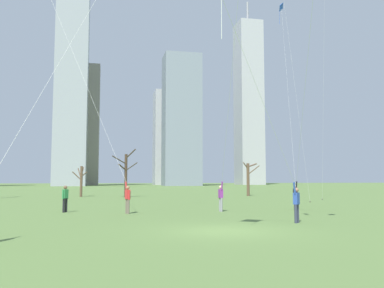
{
  "coord_description": "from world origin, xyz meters",
  "views": [
    {
      "loc": [
        -4.53,
        -15.43,
        2.0
      ],
      "look_at": [
        0.0,
        6.0,
        3.91
      ],
      "focal_mm": 38.05,
      "sensor_mm": 36.0,
      "label": 1
    }
  ],
  "objects_px": {
    "kite_flyer_foreground_right_teal": "(297,175)",
    "kite_flyer_far_back_white": "(283,165)",
    "kite_flyer_midfield_center_purple": "(226,135)",
    "kite_flyer_midfield_right_orange": "(113,160)",
    "bare_tree_far_right_edge": "(81,180)",
    "kite_flyer_foreground_left_pink": "(36,117)",
    "bystander_watching_nearby": "(65,197)",
    "bare_tree_left_of_center": "(248,178)",
    "bare_tree_right_of_center": "(126,173)",
    "distant_kite_drifting_left_blue": "(282,23)"
  },
  "relations": [
    {
      "from": "kite_flyer_foreground_right_teal",
      "to": "kite_flyer_far_back_white",
      "type": "relative_size",
      "value": 1.44
    },
    {
      "from": "kite_flyer_far_back_white",
      "to": "kite_flyer_midfield_center_purple",
      "type": "distance_m",
      "value": 5.39
    },
    {
      "from": "kite_flyer_midfield_center_purple",
      "to": "kite_flyer_midfield_right_orange",
      "type": "bearing_deg",
      "value": 146.04
    },
    {
      "from": "bare_tree_far_right_edge",
      "to": "kite_flyer_foreground_right_teal",
      "type": "bearing_deg",
      "value": -59.82
    },
    {
      "from": "kite_flyer_foreground_left_pink",
      "to": "kite_flyer_midfield_right_orange",
      "type": "relative_size",
      "value": 0.86
    },
    {
      "from": "bystander_watching_nearby",
      "to": "bare_tree_left_of_center",
      "type": "distance_m",
      "value": 28.74
    },
    {
      "from": "kite_flyer_foreground_right_teal",
      "to": "bare_tree_far_right_edge",
      "type": "bearing_deg",
      "value": 120.18
    },
    {
      "from": "kite_flyer_foreground_right_teal",
      "to": "bare_tree_right_of_center",
      "type": "height_order",
      "value": "kite_flyer_foreground_right_teal"
    },
    {
      "from": "kite_flyer_midfield_center_purple",
      "to": "bare_tree_far_right_edge",
      "type": "bearing_deg",
      "value": 108.86
    },
    {
      "from": "kite_flyer_midfield_center_purple",
      "to": "kite_flyer_foreground_right_teal",
      "type": "bearing_deg",
      "value": 22.07
    },
    {
      "from": "kite_flyer_foreground_left_pink",
      "to": "bare_tree_left_of_center",
      "type": "xyz_separation_m",
      "value": [
        19.59,
        31.31,
        -2.16
      ]
    },
    {
      "from": "kite_flyer_foreground_left_pink",
      "to": "distant_kite_drifting_left_blue",
      "type": "xyz_separation_m",
      "value": [
        18.95,
        19.45,
        12.72
      ]
    },
    {
      "from": "kite_flyer_foreground_right_teal",
      "to": "bare_tree_left_of_center",
      "type": "distance_m",
      "value": 24.15
    },
    {
      "from": "kite_flyer_far_back_white",
      "to": "distant_kite_drifting_left_blue",
      "type": "xyz_separation_m",
      "value": [
        8.83,
        18.8,
        14.42
      ]
    },
    {
      "from": "kite_flyer_midfield_right_orange",
      "to": "bare_tree_left_of_center",
      "type": "relative_size",
      "value": 4.92
    },
    {
      "from": "kite_flyer_midfield_center_purple",
      "to": "kite_flyer_foreground_left_pink",
      "type": "bearing_deg",
      "value": -148.26
    },
    {
      "from": "bare_tree_far_right_edge",
      "to": "bare_tree_left_of_center",
      "type": "relative_size",
      "value": 0.86
    },
    {
      "from": "kite_flyer_far_back_white",
      "to": "kite_flyer_foreground_left_pink",
      "type": "bearing_deg",
      "value": -176.34
    },
    {
      "from": "kite_flyer_midfield_center_purple",
      "to": "bare_tree_left_of_center",
      "type": "height_order",
      "value": "kite_flyer_midfield_center_purple"
    },
    {
      "from": "kite_flyer_midfield_right_orange",
      "to": "bare_tree_left_of_center",
      "type": "distance_m",
      "value": 27.27
    },
    {
      "from": "kite_flyer_far_back_white",
      "to": "kite_flyer_midfield_center_purple",
      "type": "height_order",
      "value": "kite_flyer_midfield_center_purple"
    },
    {
      "from": "kite_flyer_far_back_white",
      "to": "kite_flyer_midfield_center_purple",
      "type": "relative_size",
      "value": 0.52
    },
    {
      "from": "kite_flyer_midfield_center_purple",
      "to": "bare_tree_right_of_center",
      "type": "xyz_separation_m",
      "value": [
        -4.3,
        24.85,
        -1.71
      ]
    },
    {
      "from": "kite_flyer_foreground_right_teal",
      "to": "bare_tree_left_of_center",
      "type": "height_order",
      "value": "kite_flyer_foreground_right_teal"
    },
    {
      "from": "kite_flyer_far_back_white",
      "to": "bystander_watching_nearby",
      "type": "bearing_deg",
      "value": 136.29
    },
    {
      "from": "kite_flyer_midfield_right_orange",
      "to": "bystander_watching_nearby",
      "type": "distance_m",
      "value": 3.66
    },
    {
      "from": "kite_flyer_midfield_right_orange",
      "to": "bare_tree_left_of_center",
      "type": "bearing_deg",
      "value": 52.48
    },
    {
      "from": "bystander_watching_nearby",
      "to": "kite_flyer_foreground_right_teal",
      "type": "bearing_deg",
      "value": -9.69
    },
    {
      "from": "kite_flyer_far_back_white",
      "to": "kite_flyer_midfield_center_purple",
      "type": "bearing_deg",
      "value": 102.08
    },
    {
      "from": "kite_flyer_midfield_right_orange",
      "to": "kite_flyer_far_back_white",
      "type": "bearing_deg",
      "value": -51.76
    },
    {
      "from": "kite_flyer_foreground_right_teal",
      "to": "kite_flyer_midfield_right_orange",
      "type": "xyz_separation_m",
      "value": [
        -11.33,
        1.95,
        0.91
      ]
    },
    {
      "from": "bare_tree_right_of_center",
      "to": "bare_tree_far_right_edge",
      "type": "relative_size",
      "value": 1.53
    },
    {
      "from": "kite_flyer_foreground_right_teal",
      "to": "bystander_watching_nearby",
      "type": "xyz_separation_m",
      "value": [
        -14.15,
        2.42,
        -1.38
      ]
    },
    {
      "from": "distant_kite_drifting_left_blue",
      "to": "kite_flyer_foreground_left_pink",
      "type": "bearing_deg",
      "value": -134.26
    },
    {
      "from": "kite_flyer_foreground_right_teal",
      "to": "bare_tree_far_right_edge",
      "type": "height_order",
      "value": "kite_flyer_foreground_right_teal"
    },
    {
      "from": "kite_flyer_far_back_white",
      "to": "kite_flyer_foreground_right_teal",
      "type": "bearing_deg",
      "value": 59.34
    },
    {
      "from": "kite_flyer_foreground_right_teal",
      "to": "kite_flyer_midfield_center_purple",
      "type": "distance_m",
      "value": 6.08
    },
    {
      "from": "kite_flyer_foreground_left_pink",
      "to": "kite_flyer_midfield_right_orange",
      "type": "distance_m",
      "value": 10.21
    },
    {
      "from": "bystander_watching_nearby",
      "to": "kite_flyer_midfield_right_orange",
      "type": "bearing_deg",
      "value": -9.37
    },
    {
      "from": "bare_tree_far_right_edge",
      "to": "bare_tree_left_of_center",
      "type": "xyz_separation_m",
      "value": [
        19.8,
        -1.44,
        0.19
      ]
    },
    {
      "from": "kite_flyer_midfield_center_purple",
      "to": "kite_flyer_midfield_right_orange",
      "type": "height_order",
      "value": "kite_flyer_midfield_right_orange"
    },
    {
      "from": "bystander_watching_nearby",
      "to": "bare_tree_left_of_center",
      "type": "xyz_separation_m",
      "value": [
        19.42,
        21.15,
        1.26
      ]
    },
    {
      "from": "kite_flyer_midfield_right_orange",
      "to": "distant_kite_drifting_left_blue",
      "type": "xyz_separation_m",
      "value": [
        15.96,
        9.75,
        13.85
      ]
    },
    {
      "from": "bystander_watching_nearby",
      "to": "bare_tree_right_of_center",
      "type": "distance_m",
      "value": 20.89
    },
    {
      "from": "kite_flyer_midfield_right_orange",
      "to": "distant_kite_drifting_left_blue",
      "type": "distance_m",
      "value": 23.27
    },
    {
      "from": "kite_flyer_midfield_center_purple",
      "to": "distant_kite_drifting_left_blue",
      "type": "bearing_deg",
      "value": 54.45
    },
    {
      "from": "bare_tree_right_of_center",
      "to": "bare_tree_left_of_center",
      "type": "relative_size",
      "value": 1.32
    },
    {
      "from": "kite_flyer_foreground_right_teal",
      "to": "kite_flyer_foreground_left_pink",
      "type": "bearing_deg",
      "value": -151.62
    },
    {
      "from": "kite_flyer_foreground_right_teal",
      "to": "kite_flyer_midfield_center_purple",
      "type": "bearing_deg",
      "value": -157.93
    },
    {
      "from": "distant_kite_drifting_left_blue",
      "to": "kite_flyer_midfield_right_orange",
      "type": "bearing_deg",
      "value": -148.56
    }
  ]
}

